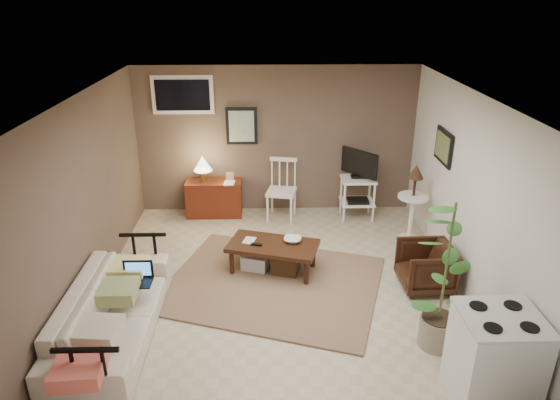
{
  "coord_description": "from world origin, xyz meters",
  "views": [
    {
      "loc": [
        -0.13,
        -5.32,
        3.48
      ],
      "look_at": [
        0.01,
        0.35,
        1.07
      ],
      "focal_mm": 32.0,
      "sensor_mm": 36.0,
      "label": 1
    }
  ],
  "objects_px": {
    "potted_plant": "(446,272)",
    "stove": "(494,358)",
    "red_console": "(213,195)",
    "coffee_table": "(272,255)",
    "sofa": "(111,305)",
    "armchair": "(426,265)",
    "side_table": "(414,194)",
    "spindle_chair": "(281,192)",
    "tv_stand": "(358,183)"
  },
  "relations": [
    {
      "from": "potted_plant",
      "to": "stove",
      "type": "height_order",
      "value": "potted_plant"
    },
    {
      "from": "red_console",
      "to": "potted_plant",
      "type": "height_order",
      "value": "potted_plant"
    },
    {
      "from": "coffee_table",
      "to": "sofa",
      "type": "relative_size",
      "value": 0.59
    },
    {
      "from": "coffee_table",
      "to": "armchair",
      "type": "bearing_deg",
      "value": -12.55
    },
    {
      "from": "sofa",
      "to": "red_console",
      "type": "xyz_separation_m",
      "value": [
        0.76,
        3.16,
        -0.06
      ]
    },
    {
      "from": "sofa",
      "to": "side_table",
      "type": "xyz_separation_m",
      "value": [
        3.77,
        2.18,
        0.31
      ]
    },
    {
      "from": "potted_plant",
      "to": "sofa",
      "type": "bearing_deg",
      "value": 176.67
    },
    {
      "from": "sofa",
      "to": "spindle_chair",
      "type": "relative_size",
      "value": 2.19
    },
    {
      "from": "sofa",
      "to": "tv_stand",
      "type": "xyz_separation_m",
      "value": [
        3.11,
        2.99,
        0.19
      ]
    },
    {
      "from": "spindle_chair",
      "to": "potted_plant",
      "type": "bearing_deg",
      "value": -64.33
    },
    {
      "from": "side_table",
      "to": "spindle_chair",
      "type": "bearing_deg",
      "value": 156.47
    },
    {
      "from": "coffee_table",
      "to": "red_console",
      "type": "bearing_deg",
      "value": 117.4
    },
    {
      "from": "red_console",
      "to": "tv_stand",
      "type": "bearing_deg",
      "value": -4.05
    },
    {
      "from": "sofa",
      "to": "armchair",
      "type": "bearing_deg",
      "value": -75.98
    },
    {
      "from": "side_table",
      "to": "armchair",
      "type": "xyz_separation_m",
      "value": [
        -0.15,
        -1.28,
        -0.41
      ]
    },
    {
      "from": "spindle_chair",
      "to": "armchair",
      "type": "bearing_deg",
      "value": -50.44
    },
    {
      "from": "sofa",
      "to": "spindle_chair",
      "type": "distance_m",
      "value": 3.54
    },
    {
      "from": "sofa",
      "to": "potted_plant",
      "type": "bearing_deg",
      "value": -93.33
    },
    {
      "from": "tv_stand",
      "to": "side_table",
      "type": "xyz_separation_m",
      "value": [
        0.66,
        -0.81,
        0.13
      ]
    },
    {
      "from": "armchair",
      "to": "tv_stand",
      "type": "bearing_deg",
      "value": -168.14
    },
    {
      "from": "coffee_table",
      "to": "stove",
      "type": "bearing_deg",
      "value": -49.38
    },
    {
      "from": "sofa",
      "to": "potted_plant",
      "type": "height_order",
      "value": "potted_plant"
    },
    {
      "from": "potted_plant",
      "to": "stove",
      "type": "relative_size",
      "value": 1.84
    },
    {
      "from": "spindle_chair",
      "to": "armchair",
      "type": "xyz_separation_m",
      "value": [
        1.74,
        -2.1,
        -0.14
      ]
    },
    {
      "from": "armchair",
      "to": "coffee_table",
      "type": "bearing_deg",
      "value": -104.37
    },
    {
      "from": "coffee_table",
      "to": "stove",
      "type": "distance_m",
      "value": 3.0
    },
    {
      "from": "coffee_table",
      "to": "potted_plant",
      "type": "bearing_deg",
      "value": -41.78
    },
    {
      "from": "potted_plant",
      "to": "armchair",
      "type": "bearing_deg",
      "value": 79.88
    },
    {
      "from": "tv_stand",
      "to": "side_table",
      "type": "distance_m",
      "value": 1.05
    },
    {
      "from": "coffee_table",
      "to": "armchair",
      "type": "relative_size",
      "value": 1.98
    },
    {
      "from": "coffee_table",
      "to": "spindle_chair",
      "type": "distance_m",
      "value": 1.7
    },
    {
      "from": "sofa",
      "to": "red_console",
      "type": "distance_m",
      "value": 3.25
    },
    {
      "from": "stove",
      "to": "side_table",
      "type": "bearing_deg",
      "value": 88.09
    },
    {
      "from": "spindle_chair",
      "to": "stove",
      "type": "relative_size",
      "value": 1.08
    },
    {
      "from": "spindle_chair",
      "to": "armchair",
      "type": "height_order",
      "value": "spindle_chair"
    },
    {
      "from": "tv_stand",
      "to": "armchair",
      "type": "relative_size",
      "value": 1.79
    },
    {
      "from": "spindle_chair",
      "to": "side_table",
      "type": "distance_m",
      "value": 2.08
    },
    {
      "from": "red_console",
      "to": "stove",
      "type": "distance_m",
      "value": 5.03
    },
    {
      "from": "sofa",
      "to": "tv_stand",
      "type": "relative_size",
      "value": 1.88
    },
    {
      "from": "tv_stand",
      "to": "side_table",
      "type": "relative_size",
      "value": 0.97
    },
    {
      "from": "red_console",
      "to": "armchair",
      "type": "distance_m",
      "value": 3.63
    },
    {
      "from": "coffee_table",
      "to": "red_console",
      "type": "xyz_separation_m",
      "value": [
        -0.95,
        1.83,
        0.12
      ]
    },
    {
      "from": "sofa",
      "to": "armchair",
      "type": "relative_size",
      "value": 3.36
    },
    {
      "from": "coffee_table",
      "to": "stove",
      "type": "xyz_separation_m",
      "value": [
        1.95,
        -2.27,
        0.21
      ]
    },
    {
      "from": "spindle_chair",
      "to": "coffee_table",
      "type": "bearing_deg",
      "value": -95.72
    },
    {
      "from": "spindle_chair",
      "to": "armchair",
      "type": "distance_m",
      "value": 2.73
    },
    {
      "from": "tv_stand",
      "to": "side_table",
      "type": "height_order",
      "value": "side_table"
    },
    {
      "from": "coffee_table",
      "to": "side_table",
      "type": "height_order",
      "value": "side_table"
    },
    {
      "from": "armchair",
      "to": "side_table",
      "type": "bearing_deg",
      "value": 171.43
    },
    {
      "from": "red_console",
      "to": "tv_stand",
      "type": "xyz_separation_m",
      "value": [
        2.34,
        -0.17,
        0.25
      ]
    }
  ]
}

